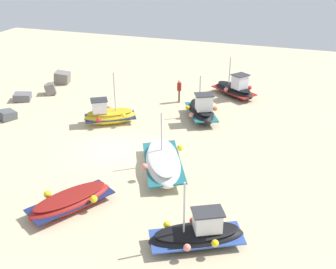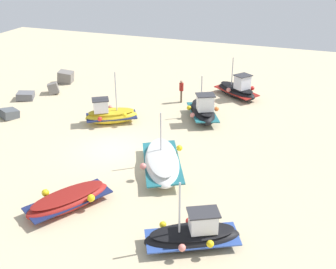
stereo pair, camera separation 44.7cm
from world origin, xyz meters
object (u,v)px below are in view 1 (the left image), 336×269
object	(u,v)px
fishing_boat_4	(71,201)
mooring_buoy_0	(205,99)
fishing_boat_1	(163,162)
fishing_boat_0	(201,110)
fishing_boat_2	(109,115)
fishing_boat_3	(198,235)
fishing_boat_5	(235,89)
person_walking	(179,90)

from	to	relation	value
fishing_boat_4	mooring_buoy_0	size ratio (longest dim) A/B	6.84
fishing_boat_1	fishing_boat_0	bearing A→B (deg)	152.85
fishing_boat_1	fishing_boat_2	bearing A→B (deg)	-156.10
fishing_boat_2	fishing_boat_3	world-z (taller)	fishing_boat_2
fishing_boat_0	fishing_boat_4	xyz separation A→B (m)	(-11.88, 3.00, -0.25)
fishing_boat_0	fishing_boat_3	xyz separation A→B (m)	(-12.42, -3.11, -0.14)
fishing_boat_5	person_walking	bearing A→B (deg)	-108.90
fishing_boat_2	mooring_buoy_0	xyz separation A→B (m)	(5.59, -5.12, -0.23)
fishing_boat_1	fishing_boat_5	size ratio (longest dim) A/B	1.33
fishing_boat_0	fishing_boat_2	size ratio (longest dim) A/B	1.11
fishing_boat_0	fishing_boat_1	world-z (taller)	fishing_boat_1
mooring_buoy_0	fishing_boat_3	bearing A→B (deg)	-166.71
person_walking	fishing_boat_0	bearing A→B (deg)	-64.31
fishing_boat_0	fishing_boat_2	xyz separation A→B (m)	(-2.63, 5.64, -0.06)
fishing_boat_0	fishing_boat_3	size ratio (longest dim) A/B	1.00
fishing_boat_3	person_walking	distance (m)	16.05
fishing_boat_0	fishing_boat_1	distance (m)	7.28
fishing_boat_3	mooring_buoy_0	size ratio (longest dim) A/B	6.62
person_walking	fishing_boat_2	bearing A→B (deg)	-138.11
fishing_boat_0	fishing_boat_1	size ratio (longest dim) A/B	0.77
person_walking	mooring_buoy_0	size ratio (longest dim) A/B	2.81
fishing_boat_1	mooring_buoy_0	xyz separation A→B (m)	(10.24, 0.33, -0.13)
fishing_boat_5	fishing_boat_1	bearing A→B (deg)	-60.44
fishing_boat_4	mooring_buoy_0	bearing A→B (deg)	20.76
fishing_boat_0	mooring_buoy_0	bearing A→B (deg)	162.77
fishing_boat_4	person_walking	distance (m)	14.55
fishing_boat_1	fishing_boat_4	bearing A→B (deg)	-57.02
fishing_boat_3	mooring_buoy_0	distance (m)	15.80
fishing_boat_2	mooring_buoy_0	size ratio (longest dim) A/B	5.92
fishing_boat_2	person_walking	xyz separation A→B (m)	(5.28, -3.22, 0.40)
fishing_boat_4	fishing_boat_5	world-z (taller)	fishing_boat_5
fishing_boat_4	person_walking	xyz separation A→B (m)	(14.53, -0.58, 0.59)
fishing_boat_3	fishing_boat_4	bearing A→B (deg)	147.22
fishing_boat_2	fishing_boat_5	bearing A→B (deg)	-163.14
fishing_boat_3	fishing_boat_4	xyz separation A→B (m)	(0.54, 6.11, -0.11)
fishing_boat_5	person_walking	size ratio (longest dim) A/B	2.29
fishing_boat_5	fishing_boat_0	bearing A→B (deg)	-67.54
person_walking	fishing_boat_3	bearing A→B (deg)	-86.55
fishing_boat_3	mooring_buoy_0	bearing A→B (deg)	75.52
fishing_boat_2	fishing_boat_4	bearing A→B (deg)	74.19
fishing_boat_0	fishing_boat_5	size ratio (longest dim) A/B	1.02
fishing_boat_1	fishing_boat_5	world-z (taller)	fishing_boat_1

